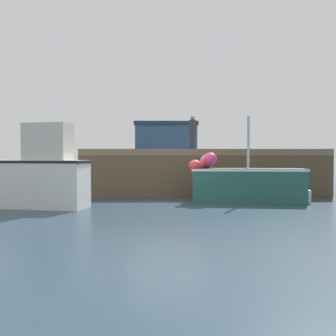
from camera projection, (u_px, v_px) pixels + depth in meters
ground at (166, 207)px, 12.32m from camera, size 120.00×160.00×0.10m
pier at (198, 157)px, 18.23m from camera, size 9.93×8.45×1.89m
fishing_boat_near_left at (39, 175)px, 11.74m from camera, size 3.38×1.71×2.61m
fishing_boat_near_right at (245, 183)px, 13.12m from camera, size 4.04×1.58×2.99m
rowboat at (286, 196)px, 13.23m from camera, size 1.68×1.02×0.48m
dockworker at (193, 133)px, 18.05m from camera, size 0.34×0.34×1.67m
warehouse at (166, 146)px, 48.52m from camera, size 7.89×4.89×5.95m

